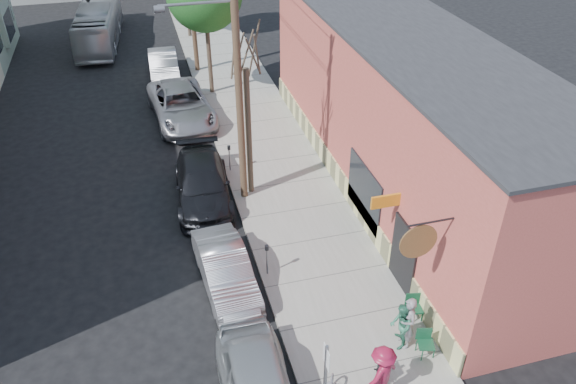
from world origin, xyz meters
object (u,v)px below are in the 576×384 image
object	(u,v)px
parking_meter_near	(267,255)
patron_grey	(407,323)
tree_bare	(249,133)
car_2	(203,184)
car_3	(181,105)
utility_pole_near	(237,77)
patron_green	(401,326)
sign_post	(325,376)
parking_meter_far	(229,154)
bus	(99,23)
car_4	(164,66)
patio_chair_b	(426,344)
patio_chair_a	(415,308)
car_1	(226,270)
cyclist	(382,373)

from	to	relation	value
parking_meter_near	patron_grey	size ratio (longest dim) A/B	0.69
tree_bare	car_2	world-z (taller)	tree_bare
tree_bare	car_2	size ratio (longest dim) A/B	1.02
car_3	car_2	bearing A→B (deg)	-95.07
patron_grey	car_2	xyz separation A→B (m)	(-4.68, 9.39, -0.28)
utility_pole_near	patron_green	size ratio (longest dim) A/B	6.34
car_3	sign_post	bearing A→B (deg)	-90.31
parking_meter_far	car_3	distance (m)	5.94
car_2	bus	bearing A→B (deg)	104.90
parking_meter_near	car_4	world-z (taller)	car_4
sign_post	patio_chair_b	xyz separation A→B (m)	(3.54, 1.18, -1.24)
patio_chair_a	car_1	xyz separation A→B (m)	(-5.40, 3.18, 0.12)
patron_green	car_2	bearing A→B (deg)	-134.34
parking_meter_far	patron_green	bearing A→B (deg)	-74.65
parking_meter_far	tree_bare	xyz separation A→B (m)	(0.55, -1.82, 1.88)
patron_green	car_4	xyz separation A→B (m)	(-4.89, 22.80, -0.16)
patron_grey	car_1	size ratio (longest dim) A/B	0.42
cyclist	car_1	size ratio (longest dim) A/B	0.42
patron_grey	patron_green	bearing A→B (deg)	-99.52
parking_meter_far	utility_pole_near	distance (m)	4.91
patron_grey	patron_green	size ratio (longest dim) A/B	1.15
parking_meter_far	bus	bearing A→B (deg)	106.06
utility_pole_near	patio_chair_b	size ratio (longest dim) A/B	11.36
parking_meter_far	sign_post	bearing A→B (deg)	-89.55
tree_bare	bus	bearing A→B (deg)	106.13
patio_chair_b	patron_green	bearing A→B (deg)	153.69
sign_post	car_2	xyz separation A→B (m)	(-1.55, 11.08, -1.06)
car_1	car_2	bearing A→B (deg)	85.90
patio_chair_a	bus	size ratio (longest dim) A/B	0.09
sign_post	bus	xyz separation A→B (m)	(-5.61, 31.97, -0.46)
car_1	car_3	size ratio (longest dim) A/B	0.71
parking_meter_far	car_4	world-z (taller)	car_4
car_4	car_1	bearing A→B (deg)	-87.27
car_2	utility_pole_near	bearing A→B (deg)	-9.35
car_4	patio_chair_b	bearing A→B (deg)	-75.24
patio_chair_b	car_3	xyz separation A→B (m)	(-5.09, 17.40, 0.26)
patio_chair_a	patio_chair_b	bearing A→B (deg)	-91.91
utility_pole_near	car_2	bearing A→B (deg)	166.76
parking_meter_near	car_4	distance (m)	18.79
tree_bare	patio_chair_a	size ratio (longest dim) A/B	6.18
sign_post	patio_chair_b	bearing A→B (deg)	18.48
patio_chair_a	patron_grey	xyz separation A→B (m)	(-0.72, -0.87, 0.46)
parking_meter_near	tree_bare	bearing A→B (deg)	83.95
parking_meter_near	car_2	size ratio (longest dim) A/B	0.23
sign_post	parking_meter_far	distance (m)	12.85
patio_chair_a	patron_grey	world-z (taller)	patron_grey
cyclist	car_2	bearing A→B (deg)	-97.49
parking_meter_near	patio_chair_a	distance (m)	5.13
sign_post	car_4	bearing A→B (deg)	94.52
cyclist	tree_bare	bearing A→B (deg)	-107.57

